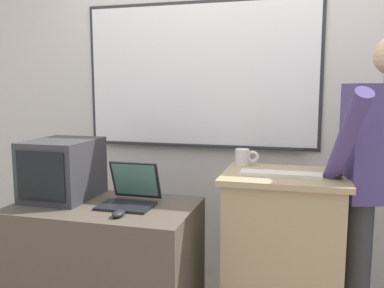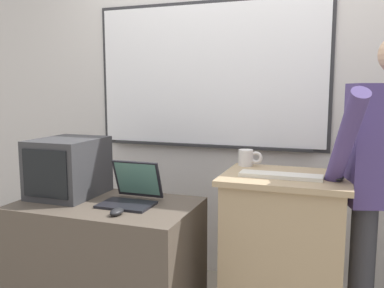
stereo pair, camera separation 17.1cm
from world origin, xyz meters
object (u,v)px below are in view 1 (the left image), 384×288
(computer_mouse_by_laptop, at_px, (119,213))
(computer_mouse_by_keyboard, at_px, (336,175))
(side_desk, at_px, (106,268))
(coffee_mug, at_px, (244,157))
(wireless_keyboard, at_px, (281,174))
(lectern_podium, at_px, (282,256))
(laptop, at_px, (131,192))
(crt_monitor, at_px, (63,169))

(computer_mouse_by_laptop, relative_size, computer_mouse_by_keyboard, 1.00)
(side_desk, distance_m, coffee_mug, 1.04)
(computer_mouse_by_laptop, bearing_deg, wireless_keyboard, 22.89)
(lectern_podium, height_order, computer_mouse_by_laptop, lectern_podium)
(lectern_podium, xyz_separation_m, wireless_keyboard, (-0.02, -0.07, 0.48))
(laptop, height_order, coffee_mug, coffee_mug)
(lectern_podium, bearing_deg, side_desk, -167.51)
(side_desk, distance_m, wireless_keyboard, 1.13)
(wireless_keyboard, relative_size, coffee_mug, 2.96)
(wireless_keyboard, xyz_separation_m, coffee_mug, (-0.23, 0.26, 0.04))
(crt_monitor, bearing_deg, coffee_mug, 18.30)
(side_desk, xyz_separation_m, crt_monitor, (-0.30, 0.07, 0.56))
(laptop, distance_m, computer_mouse_by_keyboard, 1.12)
(laptop, xyz_separation_m, wireless_keyboard, (0.82, 0.10, 0.13))
(wireless_keyboard, relative_size, computer_mouse_by_laptop, 4.28)
(lectern_podium, xyz_separation_m, crt_monitor, (-1.29, -0.15, 0.46))
(wireless_keyboard, bearing_deg, computer_mouse_by_laptop, -157.11)
(laptop, distance_m, wireless_keyboard, 0.84)
(wireless_keyboard, height_order, computer_mouse_by_laptop, wireless_keyboard)
(lectern_podium, relative_size, side_desk, 0.93)
(wireless_keyboard, distance_m, coffee_mug, 0.35)
(wireless_keyboard, bearing_deg, laptop, -173.34)
(lectern_podium, height_order, coffee_mug, coffee_mug)
(wireless_keyboard, relative_size, crt_monitor, 0.98)
(coffee_mug, bearing_deg, side_desk, -150.52)
(computer_mouse_by_keyboard, bearing_deg, computer_mouse_by_laptop, -161.81)
(wireless_keyboard, bearing_deg, computer_mouse_by_keyboard, 3.87)
(computer_mouse_by_keyboard, bearing_deg, coffee_mug, 154.90)
(computer_mouse_by_keyboard, distance_m, coffee_mug, 0.57)
(wireless_keyboard, bearing_deg, lectern_podium, 74.01)
(computer_mouse_by_laptop, relative_size, coffee_mug, 0.69)
(computer_mouse_by_keyboard, height_order, coffee_mug, coffee_mug)
(wireless_keyboard, bearing_deg, side_desk, -171.12)
(lectern_podium, relative_size, computer_mouse_by_keyboard, 9.52)
(computer_mouse_by_laptop, height_order, crt_monitor, crt_monitor)
(lectern_podium, distance_m, side_desk, 1.01)
(laptop, bearing_deg, computer_mouse_by_keyboard, 5.95)
(side_desk, bearing_deg, computer_mouse_by_laptop, -46.54)
(crt_monitor, bearing_deg, computer_mouse_by_laptop, -28.04)
(crt_monitor, bearing_deg, side_desk, -13.14)
(lectern_podium, xyz_separation_m, computer_mouse_by_laptop, (-0.81, -0.40, 0.30))
(lectern_podium, height_order, crt_monitor, crt_monitor)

